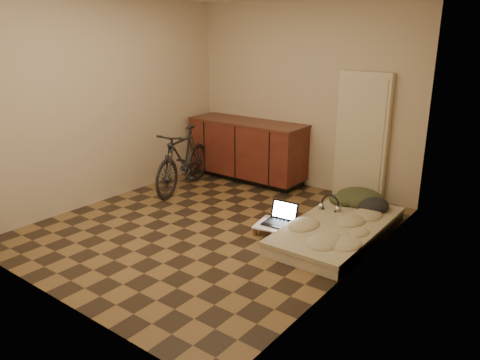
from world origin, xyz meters
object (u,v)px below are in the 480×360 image
Objects in this scene: bicycle at (183,156)px; lap_desk at (285,227)px; futon at (338,230)px; laptop at (281,219)px.

lap_desk is at bearing -27.73° from bicycle.
bicycle is 2.07m from lap_desk.
bicycle is 2.52m from futon.
bicycle is at bearing 163.04° from laptop.
bicycle is at bearing 176.54° from futon.
futon is at bearing -18.14° from bicycle.
bicycle is at bearing 156.54° from lap_desk.
bicycle reaches higher than futon.
lap_desk is (1.98, -0.44, -0.40)m from bicycle.
futon is 0.65m from laptop.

